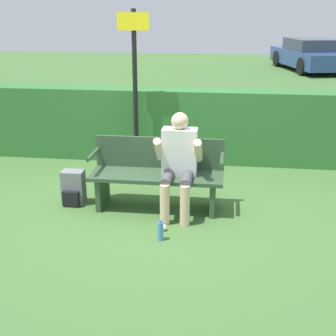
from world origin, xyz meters
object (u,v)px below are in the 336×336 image
object	(u,v)px
person_seated	(179,160)
parked_car	(311,55)
park_bench	(158,174)
backpack	(73,188)
signpost	(135,78)
water_bottle	(160,231)

from	to	relation	value
person_seated	parked_car	size ratio (longest dim) A/B	0.26
park_bench	backpack	distance (m)	1.08
signpost	park_bench	bearing A→B (deg)	-69.54
park_bench	parked_car	bearing A→B (deg)	74.13
water_bottle	backpack	bearing A→B (deg)	145.74
signpost	backpack	bearing A→B (deg)	-107.90
water_bottle	signpost	xyz separation A→B (m)	(-0.72, 2.38, 1.24)
backpack	signpost	xyz separation A→B (m)	(0.50, 1.55, 1.15)
signpost	parked_car	bearing A→B (deg)	69.98
person_seated	signpost	distance (m)	1.94
backpack	parked_car	distance (m)	14.66
person_seated	park_bench	bearing A→B (deg)	155.62
person_seated	signpost	bearing A→B (deg)	117.10
person_seated	backpack	xyz separation A→B (m)	(-1.32, 0.07, -0.45)
backpack	signpost	size ratio (longest dim) A/B	0.18
water_bottle	parked_car	distance (m)	15.10
backpack	signpost	world-z (taller)	signpost
park_bench	signpost	bearing A→B (deg)	110.46
backpack	parked_car	bearing A→B (deg)	70.22
park_bench	backpack	size ratio (longest dim) A/B	3.76
backpack	parked_car	xyz separation A→B (m)	(4.96, 13.79, 0.38)
signpost	parked_car	xyz separation A→B (m)	(4.46, 12.24, -0.77)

